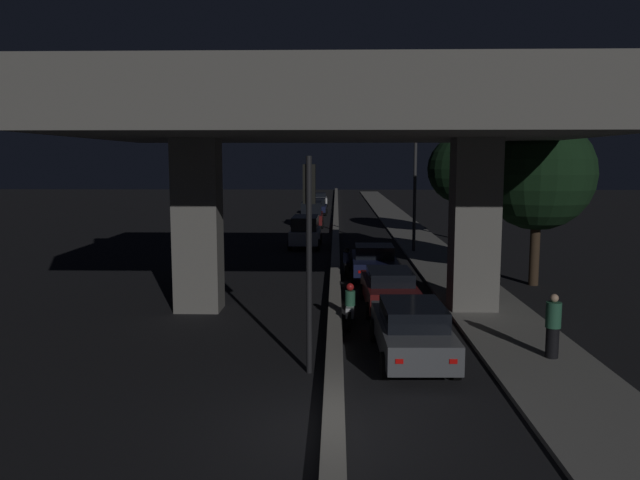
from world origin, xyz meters
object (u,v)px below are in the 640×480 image
object	(u,v)px
car_white_lead_oncoming	(305,231)
motorcycle_white_filtering_near	(350,308)
car_dark_red_second_oncoming	(312,214)
car_white_fourth_oncoming	(319,199)
car_dark_red_second	(389,288)
pedestrian_on_sidewalk	(553,326)
car_dark_blue_third_oncoming	(317,206)
traffic_light_left_of_median	(309,227)
street_lamp	(410,167)
motorcycle_black_filtering_mid	(347,264)
car_dark_blue_third	(374,261)
car_grey_lead	(412,330)

from	to	relation	value
car_white_lead_oncoming	motorcycle_white_filtering_near	bearing A→B (deg)	8.28
car_dark_red_second_oncoming	car_white_fourth_oncoming	size ratio (longest dim) A/B	1.11
car_dark_red_second	pedestrian_on_sidewalk	size ratio (longest dim) A/B	2.74
car_dark_red_second	car_dark_blue_third_oncoming	distance (m)	38.55
traffic_light_left_of_median	car_white_fourth_oncoming	xyz separation A→B (m)	(-1.40, 56.92, -2.86)
car_dark_red_second	motorcycle_white_filtering_near	distance (m)	2.85
car_dark_blue_third_oncoming	street_lamp	bearing A→B (deg)	14.65
car_white_lead_oncoming	motorcycle_black_filtering_mid	xyz separation A→B (m)	(2.34, -9.54, -0.42)
car_white_fourth_oncoming	motorcycle_black_filtering_mid	world-z (taller)	car_white_fourth_oncoming
traffic_light_left_of_median	motorcycle_white_filtering_near	distance (m)	5.28
car_dark_red_second	car_dark_red_second_oncoming	world-z (taller)	car_dark_red_second_oncoming
car_white_lead_oncoming	motorcycle_black_filtering_mid	size ratio (longest dim) A/B	2.51
car_dark_red_second_oncoming	car_white_fourth_oncoming	bearing A→B (deg)	179.88
street_lamp	car_dark_red_second_oncoming	size ratio (longest dim) A/B	1.74
traffic_light_left_of_median	motorcycle_black_filtering_mid	distance (m)	13.10
car_dark_blue_third	motorcycle_black_filtering_mid	bearing A→B (deg)	79.34
pedestrian_on_sidewalk	car_white_lead_oncoming	bearing A→B (deg)	109.34
car_dark_blue_third	car_dark_red_second_oncoming	bearing A→B (deg)	10.09
traffic_light_left_of_median	pedestrian_on_sidewalk	world-z (taller)	traffic_light_left_of_median
car_grey_lead	car_white_lead_oncoming	bearing A→B (deg)	8.91
car_dark_blue_third	pedestrian_on_sidewalk	xyz separation A→B (m)	(3.95, -11.56, 0.20)
street_lamp	car_dark_red_second	size ratio (longest dim) A/B	1.80
traffic_light_left_of_median	car_grey_lead	xyz separation A→B (m)	(2.65, 1.00, -2.82)
car_white_fourth_oncoming	street_lamp	bearing A→B (deg)	7.24
car_dark_blue_third	car_dark_red_second	bearing A→B (deg)	-177.64
traffic_light_left_of_median	car_grey_lead	world-z (taller)	traffic_light_left_of_median
car_dark_red_second	car_white_fourth_oncoming	xyz separation A→B (m)	(-3.92, 50.27, 0.03)
car_grey_lead	car_dark_red_second	xyz separation A→B (m)	(-0.13, 5.64, -0.06)
car_white_lead_oncoming	motorcycle_white_filtering_near	world-z (taller)	car_white_lead_oncoming
car_white_fourth_oncoming	car_grey_lead	bearing A→B (deg)	1.86
car_grey_lead	car_dark_red_second	distance (m)	5.64
car_dark_red_second	motorcycle_white_filtering_near	xyz separation A→B (m)	(-1.43, -2.46, -0.14)
motorcycle_white_filtering_near	pedestrian_on_sidewalk	xyz separation A→B (m)	(5.19, -3.29, 0.36)
car_white_fourth_oncoming	motorcycle_black_filtering_mid	distance (m)	44.30
car_dark_blue_third_oncoming	motorcycle_black_filtering_mid	xyz separation A→B (m)	(2.35, -32.33, -0.24)
car_white_lead_oncoming	motorcycle_white_filtering_near	size ratio (longest dim) A/B	2.31
car_grey_lead	car_dark_red_second_oncoming	size ratio (longest dim) A/B	1.01
car_dark_red_second	car_white_lead_oncoming	world-z (taller)	car_white_lead_oncoming
car_white_fourth_oncoming	motorcycle_black_filtering_mid	xyz separation A→B (m)	(2.53, -44.23, -0.19)
car_dark_red_second_oncoming	motorcycle_white_filtering_near	bearing A→B (deg)	4.23
car_dark_red_second	car_dark_blue_third	distance (m)	5.81
car_dark_blue_third	car_white_fourth_oncoming	bearing A→B (deg)	5.34
car_dark_blue_third	car_white_fourth_oncoming	size ratio (longest dim) A/B	1.04
traffic_light_left_of_median	car_white_lead_oncoming	bearing A→B (deg)	93.10
pedestrian_on_sidewalk	car_dark_red_second	bearing A→B (deg)	123.18
car_dark_red_second_oncoming	car_white_fourth_oncoming	distance (m)	22.85
car_dark_blue_third	street_lamp	bearing A→B (deg)	-17.20
street_lamp	car_dark_red_second_oncoming	world-z (taller)	street_lamp
traffic_light_left_of_median	car_dark_red_second	size ratio (longest dim) A/B	1.15
street_lamp	motorcycle_white_filtering_near	bearing A→B (deg)	-103.04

